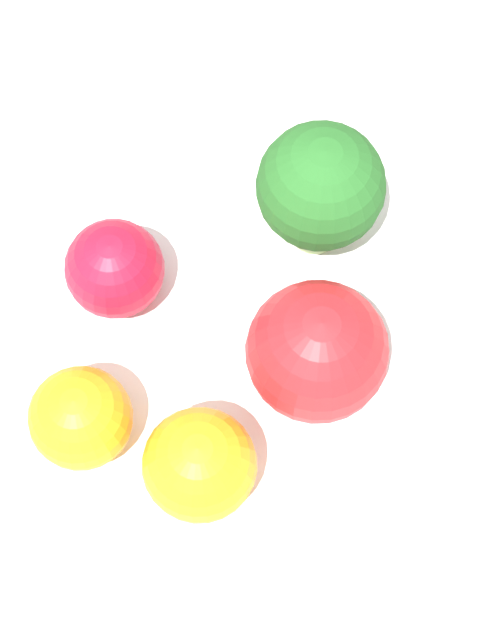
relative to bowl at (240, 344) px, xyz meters
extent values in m
plane|color=gray|center=(0.00, 0.00, -0.04)|extent=(6.00, 6.00, 0.00)
cube|color=beige|center=(0.00, 0.00, -0.03)|extent=(1.20, 1.20, 0.02)
cylinder|color=white|center=(0.00, 0.00, 0.00)|extent=(0.26, 0.26, 0.04)
cylinder|color=#99C17A|center=(-0.06, 0.00, 0.03)|extent=(0.02, 0.02, 0.02)
sphere|color=#236023|center=(-0.06, 0.00, 0.06)|extent=(0.06, 0.06, 0.06)
sphere|color=#B7142D|center=(0.02, -0.06, 0.04)|extent=(0.04, 0.04, 0.04)
sphere|color=red|center=(0.00, 0.04, 0.05)|extent=(0.06, 0.06, 0.06)
sphere|color=orange|center=(0.07, 0.03, 0.04)|extent=(0.05, 0.05, 0.05)
sphere|color=orange|center=(0.08, -0.03, 0.04)|extent=(0.04, 0.04, 0.04)
camera|label=1|loc=(0.15, 0.11, 0.47)|focal=60.00mm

